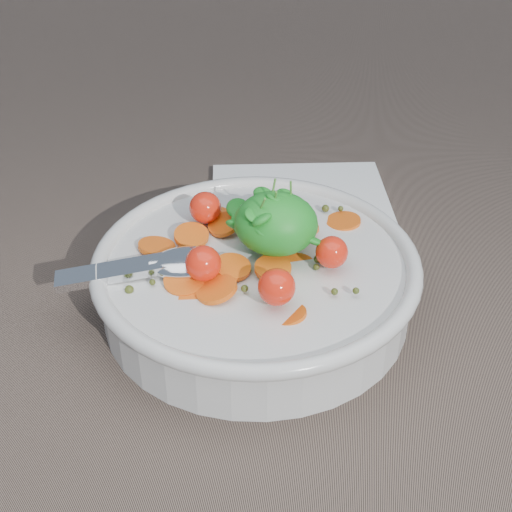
# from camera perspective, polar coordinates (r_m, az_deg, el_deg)

# --- Properties ---
(ground) EXTENTS (6.00, 6.00, 0.00)m
(ground) POSITION_cam_1_polar(r_m,az_deg,el_deg) (0.60, -0.46, -4.68)
(ground) COLOR #776355
(ground) RESTS_ON ground
(bowl) EXTENTS (0.29, 0.27, 0.11)m
(bowl) POSITION_cam_1_polar(r_m,az_deg,el_deg) (0.59, -0.02, -1.77)
(bowl) COLOR silver
(bowl) RESTS_ON ground
(napkin) EXTENTS (0.21, 0.19, 0.01)m
(napkin) POSITION_cam_1_polar(r_m,az_deg,el_deg) (0.75, 3.59, 4.28)
(napkin) COLOR white
(napkin) RESTS_ON ground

